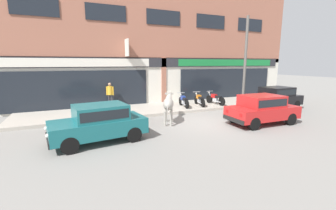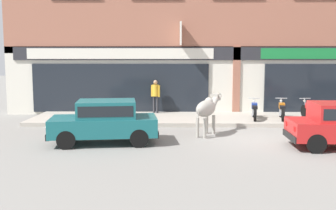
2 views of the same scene
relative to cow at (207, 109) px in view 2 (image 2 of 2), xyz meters
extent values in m
plane|color=gray|center=(1.86, -0.60, -1.01)|extent=(90.00, 90.00, 0.00)
cube|color=#A8A093|center=(1.86, 3.35, -0.92)|extent=(19.00, 3.50, 0.17)
cube|color=silver|center=(1.86, 5.37, 0.69)|extent=(23.00, 0.55, 3.40)
cube|color=#28282D|center=(1.86, 5.06, 2.04)|extent=(22.08, 0.08, 0.64)
cube|color=black|center=(-3.89, 5.05, 0.34)|extent=(8.74, 0.10, 2.40)
cube|color=silver|center=(-3.89, 5.03, 2.04)|extent=(9.20, 0.05, 0.52)
cube|color=#9E604C|center=(1.86, 5.08, 0.69)|extent=(0.36, 0.12, 3.40)
cube|color=silver|center=(-0.91, 4.65, 2.99)|extent=(0.08, 0.80, 1.10)
ellipsoid|color=#9E998E|center=(-0.04, -0.09, 0.01)|extent=(1.09, 1.48, 0.60)
sphere|color=#9E998E|center=(0.08, 0.16, 0.24)|extent=(0.32, 0.32, 0.32)
cylinder|color=#9E998E|center=(0.02, 0.36, -0.65)|extent=(0.12, 0.12, 0.72)
cylinder|color=#9E998E|center=(0.28, 0.23, -0.65)|extent=(0.12, 0.12, 0.72)
cylinder|color=#9E998E|center=(-0.37, -0.41, -0.65)|extent=(0.12, 0.12, 0.72)
cylinder|color=#9E998E|center=(-0.11, -0.54, -0.65)|extent=(0.12, 0.12, 0.72)
cylinder|color=#9E998E|center=(0.32, 0.64, 0.16)|extent=(0.42, 0.52, 0.43)
cube|color=#9E998E|center=(0.44, 0.88, 0.33)|extent=(0.36, 0.42, 0.26)
cube|color=slate|center=(0.52, 1.04, 0.29)|extent=(0.21, 0.20, 0.14)
cone|color=beige|center=(0.33, 0.89, 0.51)|extent=(0.10, 0.13, 0.19)
cone|color=beige|center=(0.51, 0.80, 0.51)|extent=(0.10, 0.13, 0.19)
cube|color=#9E998E|center=(0.26, 0.88, 0.39)|extent=(0.14, 0.10, 0.10)
cube|color=#9E998E|center=(0.55, 0.73, 0.39)|extent=(0.14, 0.10, 0.10)
cylinder|color=#9E998E|center=(-0.38, -0.75, -0.21)|extent=(0.11, 0.16, 0.60)
cylinder|color=black|center=(3.13, -1.24, -0.71)|extent=(0.60, 0.20, 0.60)
cylinder|color=black|center=(3.09, -2.68, -0.71)|extent=(0.60, 0.20, 0.60)
cube|color=black|center=(2.53, -1.94, -0.63)|extent=(0.16, 1.52, 0.20)
cube|color=red|center=(2.52, -1.44, -0.31)|extent=(0.03, 0.16, 0.14)
cube|color=red|center=(2.49, -2.44, -0.31)|extent=(0.03, 0.16, 0.14)
cylinder|color=black|center=(-4.62, -2.29, -0.71)|extent=(0.62, 0.26, 0.60)
cylinder|color=black|center=(-4.80, -0.86, -0.71)|extent=(0.62, 0.26, 0.60)
cylinder|color=black|center=(-2.34, -1.99, -0.71)|extent=(0.62, 0.26, 0.60)
cylinder|color=black|center=(-2.52, -0.56, -0.71)|extent=(0.62, 0.26, 0.60)
cube|color=#196066|center=(-3.57, -1.42, -0.41)|extent=(3.68, 2.03, 0.60)
cube|color=#196066|center=(-3.47, -1.41, 0.17)|extent=(2.07, 1.67, 0.56)
cube|color=black|center=(-3.47, -1.41, 0.17)|extent=(1.92, 1.67, 0.35)
cube|color=black|center=(-5.28, -1.65, -0.63)|extent=(0.31, 1.52, 0.20)
cube|color=black|center=(-1.85, -1.20, -0.63)|extent=(0.31, 1.52, 0.20)
sphere|color=silver|center=(-5.25, -2.13, -0.33)|extent=(0.14, 0.14, 0.14)
sphere|color=silver|center=(-5.38, -1.17, -0.33)|extent=(0.14, 0.14, 0.14)
cube|color=red|center=(-1.76, -1.69, -0.31)|extent=(0.05, 0.16, 0.14)
cube|color=red|center=(-1.89, -0.71, -0.31)|extent=(0.05, 0.16, 0.14)
cylinder|color=black|center=(2.41, 3.40, -0.55)|extent=(0.18, 0.57, 0.56)
cylinder|color=black|center=(2.22, 2.16, -0.55)|extent=(0.18, 0.57, 0.56)
cube|color=#B2B5BA|center=(2.32, 2.76, -0.51)|extent=(0.25, 0.35, 0.24)
cube|color=navy|center=(2.34, 2.92, -0.25)|extent=(0.30, 0.43, 0.24)
cube|color=black|center=(2.28, 2.52, -0.27)|extent=(0.30, 0.55, 0.12)
cylinder|color=#B2B5BA|center=(2.41, 3.34, -0.25)|extent=(0.08, 0.27, 0.59)
cylinder|color=#B2B5BA|center=(2.41, 3.38, 0.03)|extent=(0.52, 0.11, 0.03)
sphere|color=silver|center=(2.42, 3.44, -0.09)|extent=(0.12, 0.12, 0.12)
cylinder|color=#B2B5BA|center=(2.15, 2.42, -0.59)|extent=(0.13, 0.48, 0.06)
cylinder|color=black|center=(3.64, 3.40, -0.55)|extent=(0.20, 0.57, 0.56)
cylinder|color=black|center=(3.41, 2.17, -0.55)|extent=(0.20, 0.57, 0.56)
cube|color=#B2B5BA|center=(3.52, 2.77, -0.51)|extent=(0.26, 0.35, 0.24)
cube|color=orange|center=(3.55, 2.92, -0.25)|extent=(0.31, 0.44, 0.24)
cube|color=black|center=(3.48, 2.53, -0.27)|extent=(0.31, 0.55, 0.12)
cylinder|color=#B2B5BA|center=(3.63, 3.34, -0.25)|extent=(0.09, 0.27, 0.59)
cylinder|color=#B2B5BA|center=(3.64, 3.38, 0.03)|extent=(0.52, 0.13, 0.03)
sphere|color=silver|center=(3.65, 3.44, -0.09)|extent=(0.12, 0.12, 0.12)
cylinder|color=#B2B5BA|center=(3.35, 2.43, -0.59)|extent=(0.15, 0.48, 0.06)
cylinder|color=black|center=(4.69, 3.34, -0.55)|extent=(0.18, 0.57, 0.56)
cylinder|color=black|center=(4.87, 2.10, -0.55)|extent=(0.18, 0.57, 0.56)
cube|color=#B2B5BA|center=(4.78, 2.70, -0.51)|extent=(0.24, 0.34, 0.24)
cube|color=red|center=(4.76, 2.86, -0.25)|extent=(0.29, 0.43, 0.24)
cube|color=black|center=(4.82, 2.46, -0.27)|extent=(0.29, 0.55, 0.12)
cylinder|color=#B2B5BA|center=(4.70, 3.28, -0.25)|extent=(0.08, 0.27, 0.59)
cylinder|color=#B2B5BA|center=(4.70, 3.32, 0.03)|extent=(0.52, 0.10, 0.03)
sphere|color=silver|center=(4.69, 3.38, -0.09)|extent=(0.12, 0.12, 0.12)
cylinder|color=#B2B5BA|center=(4.73, 2.33, -0.59)|extent=(0.13, 0.48, 0.06)
cylinder|color=#2D2D33|center=(-2.04, 4.55, -0.42)|extent=(0.11, 0.11, 0.82)
cylinder|color=#2D2D33|center=(-2.20, 4.64, -0.42)|extent=(0.11, 0.11, 0.82)
cylinder|color=gold|center=(-2.12, 4.59, 0.27)|extent=(0.32, 0.32, 0.56)
cylinder|color=gold|center=(-1.94, 4.49, 0.24)|extent=(0.08, 0.08, 0.56)
cylinder|color=gold|center=(-2.30, 4.70, 0.24)|extent=(0.08, 0.08, 0.56)
sphere|color=tan|center=(-2.12, 4.59, 0.67)|extent=(0.20, 0.20, 0.20)
camera|label=1|loc=(-4.46, -10.14, 2.02)|focal=24.00mm
camera|label=2|loc=(-1.20, -14.37, 1.92)|focal=42.00mm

